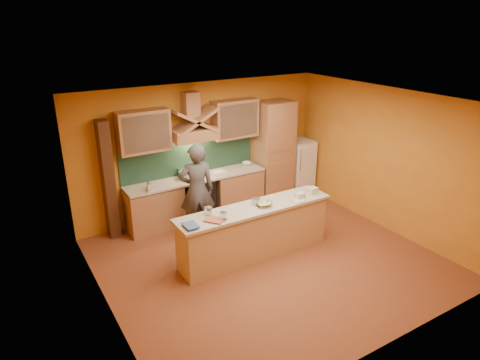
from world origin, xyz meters
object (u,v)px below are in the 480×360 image
person (197,190)px  kitchen_scale (256,202)px  stove (197,198)px  mixing_bowl (263,204)px  fridge (299,167)px

person → kitchen_scale: (0.58, -1.17, 0.07)m
stove → mixing_bowl: bearing=-79.8°
mixing_bowl → kitchen_scale: bearing=124.7°
person → mixing_bowl: (0.66, -1.28, 0.06)m
kitchen_scale → stove: bearing=96.2°
stove → fridge: size_ratio=0.69×
fridge → kitchen_scale: 3.06m
fridge → stove: bearing=180.0°
kitchen_scale → mixing_bowl: size_ratio=0.42×
person → stove: bearing=-98.8°
fridge → kitchen_scale: (-2.43, -1.83, 0.35)m
person → kitchen_scale: person is taller
stove → person: 0.87m
mixing_bowl → stove: bearing=100.2°
fridge → mixing_bowl: fridge is taller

